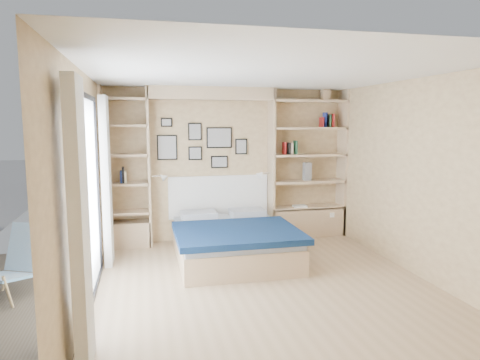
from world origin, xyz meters
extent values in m
plane|color=tan|center=(0.00, 0.00, 0.00)|extent=(4.50, 4.50, 0.00)
plane|color=#D8B985|center=(0.00, 2.25, 1.25)|extent=(4.00, 0.00, 4.00)
plane|color=#D8B985|center=(0.00, -2.25, 1.25)|extent=(4.00, 0.00, 4.00)
plane|color=#D8B985|center=(-2.00, 0.00, 1.25)|extent=(0.00, 4.50, 4.50)
plane|color=#D8B985|center=(2.00, 0.00, 1.25)|extent=(0.00, 4.50, 4.50)
plane|color=white|center=(0.00, 0.00, 2.50)|extent=(4.50, 4.50, 0.00)
cube|color=tan|center=(-1.30, 2.08, 1.25)|extent=(0.04, 0.35, 2.50)
cube|color=tan|center=(0.70, 2.08, 1.25)|extent=(0.04, 0.35, 2.50)
cube|color=tan|center=(-0.30, 2.08, 2.40)|extent=(2.00, 0.35, 0.20)
cube|color=tan|center=(1.98, 2.08, 1.25)|extent=(0.04, 0.35, 2.50)
cube|color=tan|center=(-1.98, 2.08, 1.25)|extent=(0.04, 0.35, 2.50)
cube|color=tan|center=(1.35, 2.08, 0.25)|extent=(1.30, 0.35, 0.50)
cube|color=tan|center=(-1.65, 2.08, 0.20)|extent=(0.70, 0.35, 0.40)
cube|color=black|center=(-1.97, 0.00, 2.23)|extent=(0.04, 2.08, 0.06)
cube|color=black|center=(-1.97, 0.00, 0.03)|extent=(0.04, 2.08, 0.06)
cube|color=black|center=(-1.97, -1.02, 1.10)|extent=(0.04, 0.06, 2.20)
cube|color=black|center=(-1.97, 1.02, 1.10)|extent=(0.04, 0.06, 2.20)
cube|color=silver|center=(-1.98, 0.00, 1.12)|extent=(0.01, 2.00, 2.20)
cube|color=white|center=(-1.88, -1.30, 1.15)|extent=(0.10, 0.45, 2.30)
cube|color=white|center=(-1.88, 1.30, 1.15)|extent=(0.10, 0.45, 2.30)
cube|color=tan|center=(1.35, 2.08, 0.50)|extent=(1.30, 0.35, 0.04)
cube|color=tan|center=(1.35, 2.08, 0.95)|extent=(1.30, 0.35, 0.04)
cube|color=tan|center=(1.35, 2.08, 1.40)|extent=(1.30, 0.35, 0.04)
cube|color=tan|center=(1.35, 2.08, 1.85)|extent=(1.30, 0.35, 0.04)
cube|color=tan|center=(1.35, 2.08, 2.30)|extent=(1.30, 0.35, 0.04)
cube|color=tan|center=(-1.65, 2.08, 0.55)|extent=(0.70, 0.35, 0.04)
cube|color=tan|center=(-1.65, 2.08, 1.00)|extent=(0.70, 0.35, 0.04)
cube|color=tan|center=(-1.65, 2.08, 1.45)|extent=(0.70, 0.35, 0.04)
cube|color=tan|center=(-1.65, 2.08, 1.90)|extent=(0.70, 0.35, 0.04)
cube|color=tan|center=(-1.65, 2.08, 2.30)|extent=(0.70, 0.35, 0.04)
cube|color=tan|center=(-0.16, 1.13, 0.17)|extent=(1.57, 1.96, 0.34)
cube|color=#A6ACB6|center=(-0.16, 1.13, 0.39)|extent=(1.53, 1.92, 0.10)
cube|color=#0D2448|center=(-0.16, 0.80, 0.46)|extent=(1.67, 1.38, 0.08)
cube|color=#A6ACB6|center=(-0.56, 1.81, 0.50)|extent=(0.54, 0.39, 0.12)
cube|color=#A6ACB6|center=(0.23, 1.81, 0.50)|extent=(0.54, 0.39, 0.12)
cube|color=white|center=(-0.16, 2.22, 0.72)|extent=(1.67, 0.04, 0.70)
cube|color=black|center=(-1.00, 2.23, 1.55)|extent=(0.32, 0.02, 0.40)
cube|color=gray|center=(-1.00, 2.21, 1.55)|extent=(0.28, 0.01, 0.36)
cube|color=black|center=(-0.55, 2.23, 1.80)|extent=(0.22, 0.02, 0.28)
cube|color=gray|center=(-0.55, 2.21, 1.80)|extent=(0.18, 0.01, 0.24)
cube|color=black|center=(-0.55, 2.23, 1.45)|extent=(0.22, 0.02, 0.22)
cube|color=gray|center=(-0.55, 2.21, 1.45)|extent=(0.18, 0.01, 0.18)
cube|color=black|center=(-0.15, 2.23, 1.70)|extent=(0.42, 0.02, 0.34)
cube|color=gray|center=(-0.15, 2.21, 1.70)|extent=(0.38, 0.01, 0.30)
cube|color=black|center=(-0.15, 2.23, 1.30)|extent=(0.28, 0.02, 0.20)
cube|color=gray|center=(-0.15, 2.21, 1.30)|extent=(0.24, 0.01, 0.16)
cube|color=black|center=(0.22, 2.23, 1.55)|extent=(0.20, 0.02, 0.26)
cube|color=gray|center=(0.22, 2.21, 1.55)|extent=(0.16, 0.01, 0.22)
cube|color=black|center=(-1.00, 2.23, 1.95)|extent=(0.18, 0.02, 0.14)
cube|color=gray|center=(-1.00, 2.21, 1.95)|extent=(0.14, 0.01, 0.10)
cylinder|color=silver|center=(-1.16, 2.00, 1.12)|extent=(0.20, 0.02, 0.02)
cone|color=white|center=(-1.06, 2.00, 1.10)|extent=(0.13, 0.12, 0.15)
cylinder|color=silver|center=(0.56, 2.00, 1.12)|extent=(0.20, 0.02, 0.02)
cone|color=white|center=(0.46, 2.00, 1.10)|extent=(0.13, 0.12, 0.15)
cube|color=#A51E1E|center=(0.92, 2.07, 1.52)|extent=(0.02, 0.15, 0.20)
cube|color=black|center=(1.00, 2.07, 1.52)|extent=(0.03, 0.15, 0.20)
cube|color=#C1AA8F|center=(1.04, 2.07, 1.51)|extent=(0.04, 0.15, 0.18)
cube|color=#265F3E|center=(1.12, 2.07, 1.53)|extent=(0.03, 0.15, 0.23)
cube|color=#A51E1E|center=(1.58, 2.07, 1.95)|extent=(0.02, 0.15, 0.16)
cube|color=navy|center=(1.64, 2.07, 1.99)|extent=(0.03, 0.15, 0.24)
cube|color=black|center=(1.67, 2.07, 1.97)|extent=(0.03, 0.15, 0.20)
cube|color=#BFB28C|center=(1.66, 2.07, 1.97)|extent=(0.04, 0.15, 0.20)
cube|color=#215130|center=(1.71, 2.07, 1.98)|extent=(0.03, 0.15, 0.21)
cube|color=#A51E1E|center=(1.77, 2.07, 1.98)|extent=(0.03, 0.15, 0.22)
cube|color=navy|center=(-1.72, 2.07, 1.11)|extent=(0.02, 0.15, 0.19)
cube|color=black|center=(-1.69, 2.07, 1.14)|extent=(0.03, 0.15, 0.25)
cube|color=#BFB28C|center=(-1.66, 2.07, 1.11)|extent=(0.03, 0.15, 0.19)
cube|color=tan|center=(1.64, 2.07, 2.40)|extent=(0.13, 0.13, 0.15)
cone|color=tan|center=(1.64, 2.07, 2.51)|extent=(0.20, 0.20, 0.08)
cube|color=slate|center=(1.34, 2.07, 1.12)|extent=(0.12, 0.12, 0.30)
cube|color=white|center=(1.20, 2.02, 0.54)|extent=(0.22, 0.16, 0.03)
cylinder|color=tan|center=(-2.78, -0.09, 0.20)|extent=(0.08, 0.13, 0.40)
cylinder|color=tan|center=(-2.96, 0.61, 0.31)|extent=(0.16, 0.31, 0.66)
cylinder|color=tan|center=(-2.55, 0.42, 0.31)|extent=(0.16, 0.31, 0.66)
cube|color=#4083BD|center=(-2.90, 0.19, 0.29)|extent=(0.65, 0.69, 0.15)
cube|color=#4083BD|center=(-2.74, 0.54, 0.51)|extent=(0.51, 0.39, 0.54)
camera|label=1|loc=(-1.39, -4.72, 1.95)|focal=32.00mm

